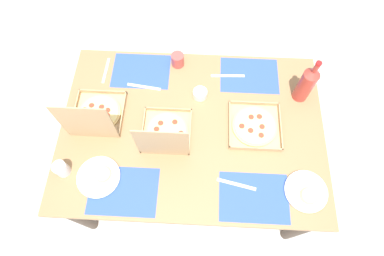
% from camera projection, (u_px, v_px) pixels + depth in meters
% --- Properties ---
extents(ground_plane, '(6.00, 6.00, 0.00)m').
position_uv_depth(ground_plane, '(192.00, 167.00, 2.39)').
color(ground_plane, beige).
extents(dining_table, '(1.51, 1.06, 0.73)m').
position_uv_depth(dining_table, '(192.00, 135.00, 1.82)').
color(dining_table, '#3F3328').
rests_on(dining_table, ground_plane).
extents(placemat_near_left, '(0.36, 0.26, 0.00)m').
position_uv_depth(placemat_near_left, '(249.00, 75.00, 1.89)').
color(placemat_near_left, '#2D4C9E').
rests_on(placemat_near_left, dining_table).
extents(placemat_near_right, '(0.36, 0.26, 0.00)m').
position_uv_depth(placemat_near_right, '(141.00, 71.00, 1.90)').
color(placemat_near_right, '#2D4C9E').
rests_on(placemat_near_right, dining_table).
extents(placemat_far_left, '(0.36, 0.26, 0.00)m').
position_uv_depth(placemat_far_left, '(254.00, 197.00, 1.56)').
color(placemat_far_left, '#2D4C9E').
rests_on(placemat_far_left, dining_table).
extents(placemat_far_right, '(0.36, 0.26, 0.00)m').
position_uv_depth(placemat_far_right, '(123.00, 191.00, 1.58)').
color(placemat_far_right, '#2D4C9E').
rests_on(placemat_far_right, dining_table).
extents(pizza_box_corner_left, '(0.29, 0.29, 0.04)m').
position_uv_depth(pizza_box_corner_left, '(255.00, 126.00, 1.73)').
color(pizza_box_corner_left, tan).
rests_on(pizza_box_corner_left, dining_table).
extents(pizza_box_center, '(0.27, 0.28, 0.31)m').
position_uv_depth(pizza_box_center, '(166.00, 133.00, 1.67)').
color(pizza_box_center, tan).
rests_on(pizza_box_center, dining_table).
extents(pizza_box_edge_far, '(0.29, 0.29, 0.32)m').
position_uv_depth(pizza_box_edge_far, '(97.00, 115.00, 1.71)').
color(pizza_box_edge_far, tan).
rests_on(pizza_box_edge_far, dining_table).
extents(plate_far_left, '(0.22, 0.22, 0.03)m').
position_uv_depth(plate_far_left, '(306.00, 192.00, 1.57)').
color(plate_far_left, white).
rests_on(plate_far_left, dining_table).
extents(plate_near_left, '(0.23, 0.23, 0.03)m').
position_uv_depth(plate_near_left, '(99.00, 177.00, 1.60)').
color(plate_near_left, white).
rests_on(plate_near_left, dining_table).
extents(soda_bottle, '(0.09, 0.09, 0.32)m').
position_uv_depth(soda_bottle, '(306.00, 84.00, 1.71)').
color(soda_bottle, '#B2382D').
rests_on(soda_bottle, dining_table).
extents(cup_dark, '(0.07, 0.07, 0.09)m').
position_uv_depth(cup_dark, '(61.00, 169.00, 1.58)').
color(cup_dark, silver).
rests_on(cup_dark, dining_table).
extents(cup_spare, '(0.08, 0.08, 0.09)m').
position_uv_depth(cup_spare, '(178.00, 60.00, 1.89)').
color(cup_spare, '#BF4742').
rests_on(cup_spare, dining_table).
extents(condiment_bowl, '(0.08, 0.08, 0.05)m').
position_uv_depth(condiment_bowl, '(200.00, 94.00, 1.80)').
color(condiment_bowl, white).
rests_on(condiment_bowl, dining_table).
extents(knife_by_near_left, '(0.21, 0.06, 0.00)m').
position_uv_depth(knife_by_near_left, '(236.00, 184.00, 1.59)').
color(knife_by_near_left, '#B7B7BC').
rests_on(knife_by_near_left, dining_table).
extents(fork_by_far_left, '(0.02, 0.19, 0.00)m').
position_uv_depth(fork_by_far_left, '(106.00, 70.00, 1.90)').
color(fork_by_far_left, '#B7B7BC').
rests_on(fork_by_far_left, dining_table).
extents(knife_by_far_right, '(0.21, 0.05, 0.00)m').
position_uv_depth(knife_by_far_right, '(144.00, 87.00, 1.85)').
color(knife_by_far_right, '#B7B7BC').
rests_on(knife_by_far_right, dining_table).
extents(knife_by_near_right, '(0.21, 0.03, 0.00)m').
position_uv_depth(knife_by_near_right, '(228.00, 76.00, 1.88)').
color(knife_by_near_right, '#B7B7BC').
rests_on(knife_by_near_right, dining_table).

